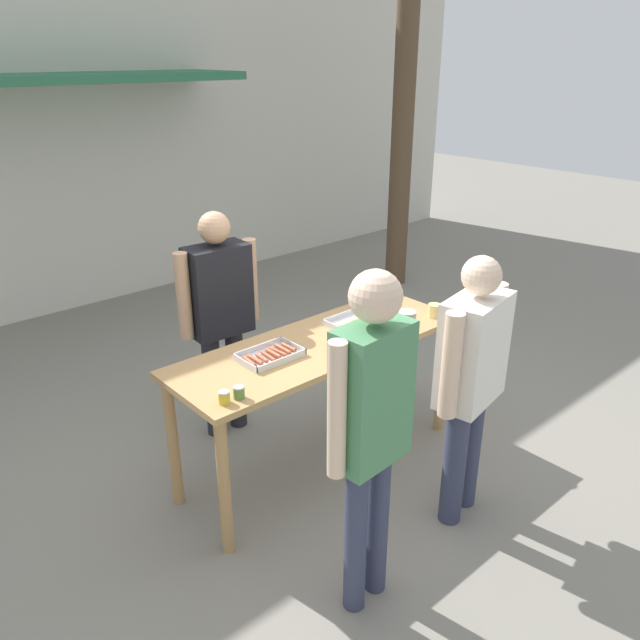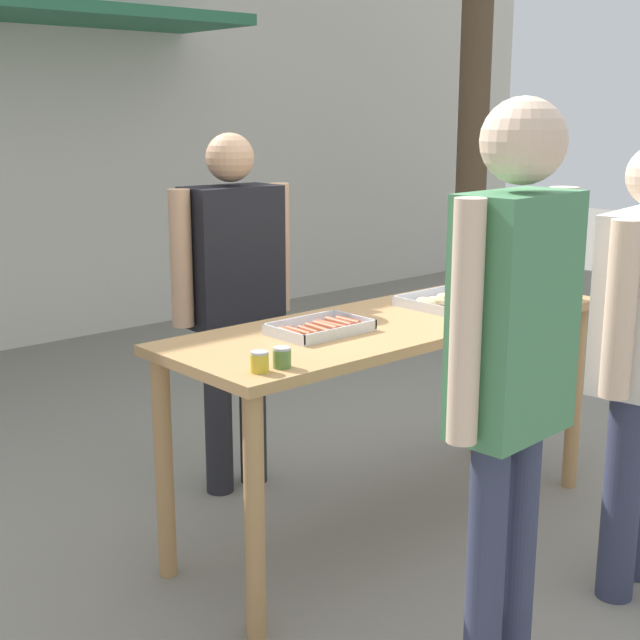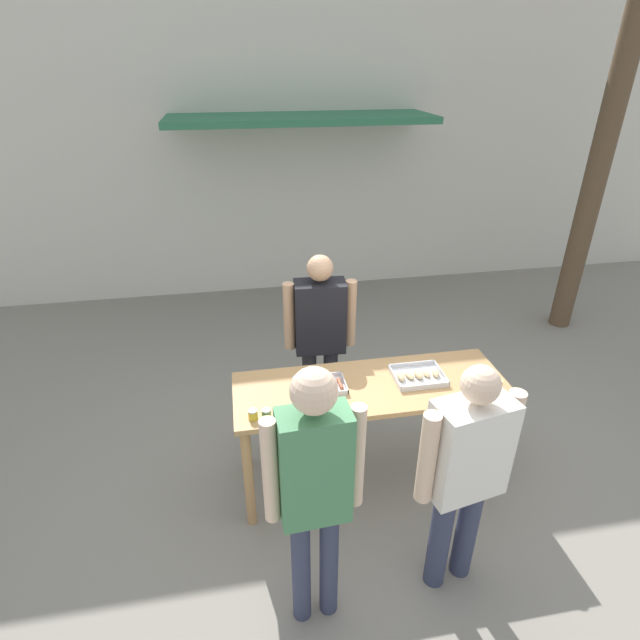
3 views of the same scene
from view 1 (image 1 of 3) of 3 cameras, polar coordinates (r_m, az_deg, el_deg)
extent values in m
plane|color=gray|center=(4.45, 0.00, -12.79)|extent=(24.00, 24.00, 0.00)
cube|color=beige|center=(7.11, -23.14, 18.59)|extent=(12.00, 0.12, 4.50)
cube|color=#2D704C|center=(6.59, -21.64, 19.89)|extent=(3.20, 1.00, 0.08)
cube|color=tan|center=(3.98, 0.00, -2.25)|extent=(2.02, 0.69, 0.04)
cylinder|color=tan|center=(3.55, -8.74, -14.84)|extent=(0.07, 0.07, 0.88)
cylinder|color=tan|center=(4.65, 11.12, -5.12)|extent=(0.07, 0.07, 0.88)
cylinder|color=tan|center=(3.96, -13.30, -10.84)|extent=(0.07, 0.07, 0.88)
cylinder|color=tan|center=(4.96, 6.05, -2.87)|extent=(0.07, 0.07, 0.88)
cube|color=silver|center=(3.78, -4.61, -3.40)|extent=(0.37, 0.25, 0.01)
cube|color=silver|center=(3.69, -3.50, -3.73)|extent=(0.37, 0.01, 0.03)
cube|color=silver|center=(3.86, -5.69, -2.51)|extent=(0.37, 0.01, 0.03)
cube|color=silver|center=(3.68, -6.89, -3.94)|extent=(0.01, 0.25, 0.03)
cube|color=silver|center=(3.87, -2.46, -2.32)|extent=(0.01, 0.25, 0.03)
cylinder|color=#A34C2D|center=(3.70, -6.47, -3.81)|extent=(0.04, 0.13, 0.03)
cylinder|color=#A34C2D|center=(3.72, -5.93, -3.63)|extent=(0.03, 0.14, 0.02)
cylinder|color=#A34C2D|center=(3.74, -5.35, -3.47)|extent=(0.03, 0.12, 0.02)
cylinder|color=#A34C2D|center=(3.76, -4.75, -3.30)|extent=(0.03, 0.15, 0.02)
cylinder|color=#A34C2D|center=(3.78, -4.27, -3.08)|extent=(0.03, 0.13, 0.03)
cylinder|color=#A34C2D|center=(3.81, -3.88, -2.89)|extent=(0.04, 0.15, 0.02)
cylinder|color=#A34C2D|center=(3.84, -3.41, -2.65)|extent=(0.03, 0.15, 0.03)
cylinder|color=#A34C2D|center=(3.85, -2.86, -2.51)|extent=(0.03, 0.12, 0.03)
cube|color=silver|center=(4.22, 3.50, -0.38)|extent=(0.38, 0.31, 0.01)
cube|color=silver|center=(4.12, 4.99, -0.74)|extent=(0.38, 0.01, 0.03)
cube|color=silver|center=(4.32, 2.09, 0.49)|extent=(0.38, 0.01, 0.03)
cube|color=silver|center=(4.10, 1.68, -0.79)|extent=(0.01, 0.31, 0.03)
cube|color=silver|center=(4.34, 5.24, 0.53)|extent=(0.01, 0.31, 0.03)
ellipsoid|color=#D6B77F|center=(4.13, 2.15, -0.54)|extent=(0.07, 0.12, 0.05)
ellipsoid|color=#D6B77F|center=(4.17, 2.81, -0.32)|extent=(0.07, 0.11, 0.04)
ellipsoid|color=#D6B77F|center=(4.21, 3.52, -0.05)|extent=(0.07, 0.12, 0.05)
ellipsoid|color=#D6B77F|center=(4.27, 4.10, 0.16)|extent=(0.05, 0.09, 0.04)
ellipsoid|color=#D6B77F|center=(4.30, 4.81, 0.41)|extent=(0.07, 0.11, 0.04)
cylinder|color=gold|center=(3.33, -8.76, -7.06)|extent=(0.06, 0.06, 0.06)
cylinder|color=#B2B2B7|center=(3.31, -8.80, -6.54)|extent=(0.06, 0.06, 0.01)
cylinder|color=#567A38|center=(3.36, -7.42, -6.63)|extent=(0.06, 0.06, 0.06)
cylinder|color=#B2B2B7|center=(3.35, -7.45, -6.11)|extent=(0.06, 0.06, 0.01)
cylinder|color=#DBC67A|center=(4.40, 10.40, 0.86)|extent=(0.09, 0.09, 0.09)
cylinder|color=#232328|center=(4.60, -9.74, -5.92)|extent=(0.13, 0.13, 0.80)
cylinder|color=#232328|center=(4.68, -7.68, -5.25)|extent=(0.13, 0.13, 0.80)
cube|color=black|center=(4.34, -9.27, 2.71)|extent=(0.44, 0.26, 0.63)
sphere|color=tan|center=(4.21, -9.65, 8.33)|extent=(0.22, 0.22, 0.22)
cylinder|color=tan|center=(4.23, -12.36, 2.12)|extent=(0.10, 0.10, 0.60)
cylinder|color=tan|center=(4.46, -6.35, 3.64)|extent=(0.10, 0.10, 0.60)
cylinder|color=#333851|center=(3.33, 5.28, -17.93)|extent=(0.11, 0.11, 0.86)
cylinder|color=#333851|center=(3.23, 3.26, -19.36)|extent=(0.11, 0.11, 0.86)
cube|color=#478456|center=(2.82, 4.76, -6.89)|extent=(0.38, 0.23, 0.68)
sphere|color=beige|center=(2.62, 5.10, 2.16)|extent=(0.23, 0.23, 0.23)
cylinder|color=beige|center=(2.97, 7.64, -5.01)|extent=(0.08, 0.08, 0.65)
cylinder|color=beige|center=(2.67, 1.55, -8.33)|extent=(0.08, 0.08, 0.65)
cylinder|color=#333851|center=(3.98, 13.49, -11.39)|extent=(0.13, 0.13, 0.79)
cylinder|color=#333851|center=(3.83, 12.17, -12.82)|extent=(0.13, 0.13, 0.79)
cube|color=silver|center=(3.55, 13.85, -2.70)|extent=(0.49, 0.33, 0.63)
sphere|color=beige|center=(3.39, 14.55, 3.96)|extent=(0.21, 0.21, 0.21)
cylinder|color=beige|center=(3.78, 15.62, -1.02)|extent=(0.10, 0.10, 0.59)
cylinder|color=beige|center=(3.32, 11.88, -4.13)|extent=(0.10, 0.10, 0.59)
camera|label=2|loc=(0.92, -39.96, -57.99)|focal=50.00mm
camera|label=3|loc=(1.56, 65.14, 28.11)|focal=28.00mm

